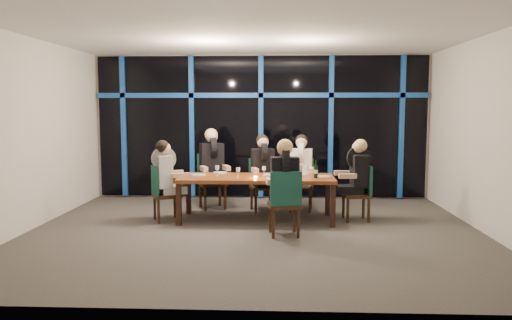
% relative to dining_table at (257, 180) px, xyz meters
% --- Properties ---
extents(room, '(7.04, 7.00, 3.02)m').
position_rel_dining_table_xyz_m(room, '(0.00, -0.80, 1.34)').
color(room, '#4E4844').
rests_on(room, ground).
extents(window_wall, '(6.86, 0.43, 2.94)m').
position_rel_dining_table_xyz_m(window_wall, '(0.01, 2.13, 0.87)').
color(window_wall, black).
rests_on(window_wall, ground).
extents(dining_table, '(2.60, 1.00, 0.75)m').
position_rel_dining_table_xyz_m(dining_table, '(0.00, 0.00, 0.00)').
color(dining_table, brown).
rests_on(dining_table, ground).
extents(chair_far_left, '(0.62, 0.62, 1.03)m').
position_rel_dining_table_xyz_m(chair_far_left, '(-0.91, 1.04, -0.11)').
color(chair_far_left, '#321D10').
rests_on(chair_far_left, ground).
extents(chair_far_mid, '(0.55, 0.55, 0.96)m').
position_rel_dining_table_xyz_m(chair_far_mid, '(0.07, 0.85, -0.14)').
color(chair_far_mid, '#321D10').
rests_on(chair_far_mid, ground).
extents(chair_far_right, '(0.50, 0.50, 0.96)m').
position_rel_dining_table_xyz_m(chair_far_right, '(0.80, 0.91, -0.14)').
color(chair_far_right, '#321D10').
rests_on(chair_far_right, ground).
extents(chair_end_left, '(0.57, 0.57, 0.93)m').
position_rel_dining_table_xyz_m(chair_end_left, '(-1.59, -0.15, -0.16)').
color(chair_end_left, '#321D10').
rests_on(chair_end_left, ground).
extents(chair_end_right, '(0.47, 0.47, 0.94)m').
position_rel_dining_table_xyz_m(chair_end_right, '(1.76, 0.06, -0.16)').
color(chair_end_right, '#321D10').
rests_on(chair_end_right, ground).
extents(chair_near_mid, '(0.51, 0.51, 0.99)m').
position_rel_dining_table_xyz_m(chair_near_mid, '(0.47, -1.07, -0.13)').
color(chair_near_mid, '#321D10').
rests_on(chair_near_mid, ground).
extents(diner_far_left, '(0.64, 0.71, 1.01)m').
position_rel_dining_table_xyz_m(diner_far_left, '(-0.88, 0.96, 0.30)').
color(diner_far_left, black).
rests_on(diner_far_left, ground).
extents(diner_far_mid, '(0.56, 0.65, 0.94)m').
position_rel_dining_table_xyz_m(diner_far_mid, '(0.09, 0.77, 0.24)').
color(diner_far_mid, black).
rests_on(diner_far_mid, ground).
extents(diner_far_right, '(0.51, 0.62, 0.94)m').
position_rel_dining_table_xyz_m(diner_far_right, '(0.79, 0.82, 0.24)').
color(diner_far_right, silver).
rests_on(diner_far_right, ground).
extents(diner_end_left, '(0.64, 0.59, 0.91)m').
position_rel_dining_table_xyz_m(diner_end_left, '(-1.51, -0.11, 0.21)').
color(diner_end_left, black).
rests_on(diner_end_left, ground).
extents(diner_end_right, '(0.60, 0.49, 0.92)m').
position_rel_dining_table_xyz_m(diner_end_right, '(1.68, 0.05, 0.22)').
color(diner_end_right, black).
rests_on(diner_end_right, ground).
extents(diner_near_mid, '(0.52, 0.64, 0.96)m').
position_rel_dining_table_xyz_m(diner_near_mid, '(0.45, -0.99, 0.26)').
color(diner_near_mid, black).
rests_on(diner_near_mid, ground).
extents(plate_far_left, '(0.24, 0.24, 0.01)m').
position_rel_dining_table_xyz_m(plate_far_left, '(-0.67, 0.43, 0.08)').
color(plate_far_left, white).
rests_on(plate_far_left, dining_table).
extents(plate_far_mid, '(0.24, 0.24, 0.01)m').
position_rel_dining_table_xyz_m(plate_far_mid, '(0.24, 0.23, 0.08)').
color(plate_far_mid, white).
rests_on(plate_far_mid, dining_table).
extents(plate_far_right, '(0.24, 0.24, 0.01)m').
position_rel_dining_table_xyz_m(plate_far_right, '(0.72, 0.26, 0.08)').
color(plate_far_right, white).
rests_on(plate_far_right, dining_table).
extents(plate_end_left, '(0.24, 0.24, 0.01)m').
position_rel_dining_table_xyz_m(plate_end_left, '(-1.00, 0.12, 0.08)').
color(plate_end_left, white).
rests_on(plate_end_left, dining_table).
extents(plate_end_right, '(0.24, 0.24, 0.01)m').
position_rel_dining_table_xyz_m(plate_end_right, '(1.12, 0.00, 0.08)').
color(plate_end_right, white).
rests_on(plate_end_right, dining_table).
extents(plate_near_mid, '(0.24, 0.24, 0.01)m').
position_rel_dining_table_xyz_m(plate_near_mid, '(0.38, -0.43, 0.08)').
color(plate_near_mid, white).
rests_on(plate_near_mid, dining_table).
extents(wine_bottle, '(0.07, 0.07, 0.30)m').
position_rel_dining_table_xyz_m(wine_bottle, '(0.98, -0.15, 0.18)').
color(wine_bottle, black).
rests_on(wine_bottle, dining_table).
extents(water_pitcher, '(0.14, 0.12, 0.22)m').
position_rel_dining_table_xyz_m(water_pitcher, '(0.69, -0.11, 0.18)').
color(water_pitcher, silver).
rests_on(water_pitcher, dining_table).
extents(tea_light, '(0.05, 0.05, 0.03)m').
position_rel_dining_table_xyz_m(tea_light, '(-0.01, -0.17, 0.08)').
color(tea_light, '#FF9E4C').
rests_on(tea_light, dining_table).
extents(wine_glass_a, '(0.06, 0.06, 0.17)m').
position_rel_dining_table_xyz_m(wine_glass_a, '(-0.30, -0.13, 0.19)').
color(wine_glass_a, silver).
rests_on(wine_glass_a, dining_table).
extents(wine_glass_b, '(0.06, 0.06, 0.16)m').
position_rel_dining_table_xyz_m(wine_glass_b, '(0.12, 0.11, 0.18)').
color(wine_glass_b, silver).
rests_on(wine_glass_b, dining_table).
extents(wine_glass_c, '(0.07, 0.07, 0.19)m').
position_rel_dining_table_xyz_m(wine_glass_c, '(0.48, -0.07, 0.21)').
color(wine_glass_c, white).
rests_on(wine_glass_c, dining_table).
extents(wine_glass_d, '(0.07, 0.07, 0.18)m').
position_rel_dining_table_xyz_m(wine_glass_d, '(-0.67, 0.03, 0.20)').
color(wine_glass_d, silver).
rests_on(wine_glass_d, dining_table).
extents(wine_glass_e, '(0.06, 0.06, 0.16)m').
position_rel_dining_table_xyz_m(wine_glass_e, '(0.86, 0.22, 0.18)').
color(wine_glass_e, silver).
rests_on(wine_glass_e, dining_table).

